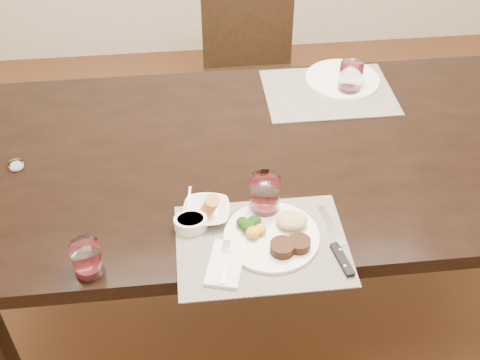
{
  "coord_description": "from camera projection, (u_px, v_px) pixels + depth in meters",
  "views": [
    {
      "loc": [
        -0.31,
        -1.48,
        1.96
      ],
      "look_at": [
        -0.17,
        -0.21,
        0.82
      ],
      "focal_mm": 45.0,
      "sensor_mm": 36.0,
      "label": 1
    }
  ],
  "objects": [
    {
      "name": "sauce_ramekin",
      "position": [
        191.0,
        222.0,
        1.65
      ],
      "size": [
        0.09,
        0.14,
        0.07
      ],
      "rotation": [
        0.0,
        0.0,
        -0.21
      ],
      "color": "white",
      "rests_on": "placemat_near"
    },
    {
      "name": "wine_glass_near",
      "position": [
        265.0,
        197.0,
        1.68
      ],
      "size": [
        0.09,
        0.09,
        0.12
      ],
      "rotation": [
        0.0,
        0.0,
        -0.35
      ],
      "color": "white",
      "rests_on": "placemat_near"
    },
    {
      "name": "napkin_fork",
      "position": [
        226.0,
        263.0,
        1.56
      ],
      "size": [
        0.12,
        0.17,
        0.02
      ],
      "rotation": [
        0.0,
        0.0,
        -0.27
      ],
      "color": "silver",
      "rests_on": "placemat_near"
    },
    {
      "name": "placemat_far",
      "position": [
        328.0,
        92.0,
        2.17
      ],
      "size": [
        0.46,
        0.34,
        0.0
      ],
      "primitive_type": "cube",
      "color": "slate",
      "rests_on": "dining_table"
    },
    {
      "name": "ground_plane",
      "position": [
        276.0,
        295.0,
        2.43
      ],
      "size": [
        4.5,
        4.5,
        0.0
      ],
      "primitive_type": "plane",
      "color": "#442615",
      "rests_on": "ground"
    },
    {
      "name": "wine_glass_far",
      "position": [
        350.0,
        79.0,
        2.14
      ],
      "size": [
        0.08,
        0.08,
        0.11
      ],
      "rotation": [
        0.0,
        0.0,
        0.11
      ],
      "color": "white",
      "rests_on": "placemat_far"
    },
    {
      "name": "wine_glass_side",
      "position": [
        87.0,
        260.0,
        1.52
      ],
      "size": [
        0.07,
        0.07,
        0.1
      ],
      "rotation": [
        0.0,
        0.0,
        0.07
      ],
      "color": "white",
      "rests_on": "dining_table"
    },
    {
      "name": "far_plate",
      "position": [
        342.0,
        79.0,
        2.22
      ],
      "size": [
        0.27,
        0.27,
        0.01
      ],
      "primitive_type": "cylinder",
      "color": "white",
      "rests_on": "placemat_far"
    },
    {
      "name": "chair_far",
      "position": [
        250.0,
        66.0,
        2.78
      ],
      "size": [
        0.42,
        0.42,
        0.9
      ],
      "color": "black",
      "rests_on": "ground"
    },
    {
      "name": "dining_table",
      "position": [
        285.0,
        169.0,
        1.98
      ],
      "size": [
        2.0,
        1.0,
        0.75
      ],
      "color": "black",
      "rests_on": "ground"
    },
    {
      "name": "dinner_plate",
      "position": [
        276.0,
        234.0,
        1.62
      ],
      "size": [
        0.26,
        0.26,
        0.05
      ],
      "rotation": [
        0.0,
        0.0,
        0.18
      ],
      "color": "white",
      "rests_on": "placemat_near"
    },
    {
      "name": "steak_knife",
      "position": [
        339.0,
        251.0,
        1.59
      ],
      "size": [
        0.05,
        0.27,
        0.01
      ],
      "rotation": [
        0.0,
        0.0,
        0.18
      ],
      "color": "silver",
      "rests_on": "placemat_near"
    },
    {
      "name": "cracker_bowl",
      "position": [
        207.0,
        212.0,
        1.68
      ],
      "size": [
        0.15,
        0.15,
        0.06
      ],
      "rotation": [
        0.0,
        0.0,
        -0.11
      ],
      "color": "white",
      "rests_on": "placemat_near"
    },
    {
      "name": "placemat_near",
      "position": [
        262.0,
        245.0,
        1.62
      ],
      "size": [
        0.46,
        0.34,
        0.0
      ],
      "primitive_type": "cube",
      "color": "slate",
      "rests_on": "dining_table"
    },
    {
      "name": "salt_cellar",
      "position": [
        16.0,
        166.0,
        1.85
      ],
      "size": [
        0.04,
        0.04,
        0.02
      ],
      "rotation": [
        0.0,
        0.0,
        -0.37
      ],
      "color": "white",
      "rests_on": "dining_table"
    }
  ]
}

